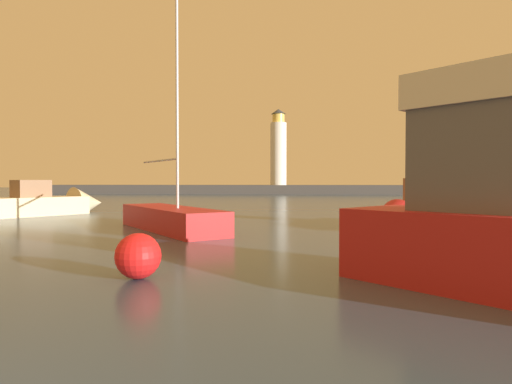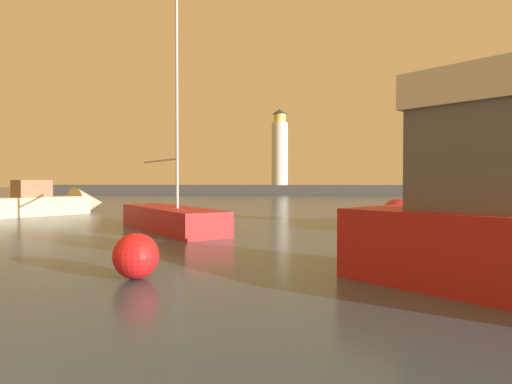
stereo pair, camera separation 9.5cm
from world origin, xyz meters
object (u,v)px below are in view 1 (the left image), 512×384
object	(u,v)px
motorboat_3	(409,214)
sailboat_moored	(171,217)
lighthouse	(278,149)
motorboat_2	(55,203)
mooring_buoy	(138,256)

from	to	relation	value
motorboat_3	sailboat_moored	distance (m)	10.96
lighthouse	motorboat_2	distance (m)	49.11
lighthouse	motorboat_3	size ratio (longest dim) A/B	2.11
lighthouse	motorboat_3	bearing A→B (deg)	-81.53
motorboat_3	sailboat_moored	world-z (taller)	sailboat_moored
motorboat_3	mooring_buoy	xyz separation A→B (m)	(-8.82, -11.30, -0.17)
motorboat_3	mooring_buoy	distance (m)	14.34
sailboat_moored	mooring_buoy	xyz separation A→B (m)	(2.02, -9.68, -0.07)
lighthouse	sailboat_moored	size ratio (longest dim) A/B	0.99
motorboat_3	lighthouse	bearing A→B (deg)	98.47
lighthouse	sailboat_moored	world-z (taller)	lighthouse
motorboat_2	mooring_buoy	size ratio (longest dim) A/B	7.48
motorboat_2	motorboat_3	bearing A→B (deg)	-18.54
lighthouse	mooring_buoy	xyz separation A→B (m)	(-0.79, -65.21, -7.13)
lighthouse	mooring_buoy	bearing A→B (deg)	-90.69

